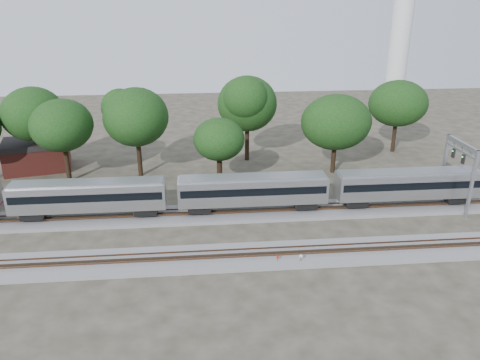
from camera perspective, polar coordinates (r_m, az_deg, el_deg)
The scene contains 16 objects.
ground at distance 50.53m, azimuth -2.01°, elevation -7.28°, with size 160.00×160.00×0.00m, color #383328.
track_far at distance 55.75m, azimuth -2.38°, elevation -4.11°, with size 160.00×5.00×0.73m.
track_near at distance 46.97m, azimuth -1.72°, elevation -9.42°, with size 160.00×5.00×0.73m.
train at distance 59.96m, azimuth 19.88°, elevation -0.41°, with size 128.40×3.13×4.61m.
switch_stand_red at distance 46.18m, azimuth 4.61°, elevation -9.54°, with size 0.29×0.06×0.92m.
switch_stand_white at distance 46.24m, azimuth 7.43°, elevation -9.43°, with size 0.36×0.09×1.12m.
switch_lever at distance 46.43m, azimuth 7.56°, elevation -10.11°, with size 0.50×0.30×0.30m, color #512D19.
signal_gantry at distance 61.77m, azimuth 25.20°, elevation 2.22°, with size 0.57×6.80×8.28m.
brick_building at distance 75.97m, azimuth -23.49°, elevation 2.86°, with size 10.50×8.46×4.44m.
tree_1 at distance 72.28m, azimuth -23.93°, elevation 7.37°, with size 8.99×8.99×12.68m.
tree_2 at distance 67.55m, azimuth -20.90°, elevation 6.24°, with size 8.23×8.23×11.61m.
tree_3 at distance 66.71m, azimuth -12.56°, elevation 7.51°, with size 8.83×8.83×12.46m.
tree_4 at distance 61.92m, azimuth -2.57°, elevation 4.96°, with size 6.77×6.77×9.55m.
tree_5 at distance 71.83m, azimuth 0.89°, elevation 9.27°, with size 9.14×9.14×12.88m.
tree_6 at distance 68.20m, azimuth 11.65°, elevation 6.90°, with size 7.68×7.68×10.83m.
tree_7 at distance 80.35m, azimuth 18.72°, elevation 8.82°, with size 8.23×8.23×11.60m.
Camera 1 is at (-2.30, -44.11, 24.53)m, focal length 35.00 mm.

